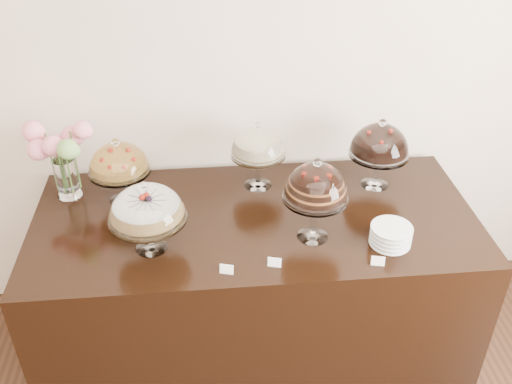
{
  "coord_description": "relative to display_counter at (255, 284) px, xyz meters",
  "views": [
    {
      "loc": [
        -0.18,
        0.17,
        2.57
      ],
      "look_at": [
        0.04,
        2.4,
        1.08
      ],
      "focal_mm": 40.0,
      "sensor_mm": 36.0,
      "label": 1
    }
  ],
  "objects": [
    {
      "name": "cake_stand_fruit_tart",
      "position": [
        -0.66,
        0.22,
        0.68
      ],
      "size": [
        0.31,
        0.31,
        0.35
      ],
      "color": "white",
      "rests_on": "display_counter"
    },
    {
      "name": "price_card_extra",
      "position": [
        0.05,
        -0.38,
        0.47
      ],
      "size": [
        0.06,
        0.03,
        0.04
      ],
      "primitive_type": "cube",
      "rotation": [
        -0.21,
        0.0,
        -0.28
      ],
      "color": "white",
      "rests_on": "display_counter"
    },
    {
      "name": "cake_stand_sugar_sponge",
      "position": [
        -0.5,
        -0.2,
        0.68
      ],
      "size": [
        0.35,
        0.35,
        0.36
      ],
      "color": "white",
      "rests_on": "display_counter"
    },
    {
      "name": "price_card_right",
      "position": [
        0.51,
        -0.41,
        0.47
      ],
      "size": [
        0.06,
        0.03,
        0.04
      ],
      "primitive_type": "cube",
      "rotation": [
        -0.21,
        0.0,
        -0.24
      ],
      "color": "white",
      "rests_on": "display_counter"
    },
    {
      "name": "cake_stand_choco_layer",
      "position": [
        0.26,
        -0.18,
        0.74
      ],
      "size": [
        0.3,
        0.3,
        0.43
      ],
      "color": "white",
      "rests_on": "display_counter"
    },
    {
      "name": "wall_back",
      "position": [
        -0.04,
        0.55,
        1.05
      ],
      "size": [
        5.0,
        0.04,
        3.0
      ],
      "primitive_type": "cube",
      "color": "beige",
      "rests_on": "ground"
    },
    {
      "name": "price_card_left",
      "position": [
        -0.16,
        -0.4,
        0.47
      ],
      "size": [
        0.06,
        0.03,
        0.04
      ],
      "primitive_type": "cube",
      "rotation": [
        -0.21,
        0.0,
        -0.27
      ],
      "color": "white",
      "rests_on": "display_counter"
    },
    {
      "name": "flower_vase",
      "position": [
        -0.96,
        0.28,
        0.72
      ],
      "size": [
        0.34,
        0.27,
        0.42
      ],
      "color": "white",
      "rests_on": "display_counter"
    },
    {
      "name": "cake_stand_dark_choco",
      "position": [
        0.67,
        0.23,
        0.7
      ],
      "size": [
        0.32,
        0.32,
        0.39
      ],
      "color": "white",
      "rests_on": "display_counter"
    },
    {
      "name": "plate_stack",
      "position": [
        0.6,
        -0.27,
        0.5
      ],
      "size": [
        0.19,
        0.19,
        0.09
      ],
      "color": "silver",
      "rests_on": "display_counter"
    },
    {
      "name": "cake_stand_cheesecake",
      "position": [
        0.04,
        0.29,
        0.7
      ],
      "size": [
        0.29,
        0.29,
        0.38
      ],
      "color": "white",
      "rests_on": "display_counter"
    },
    {
      "name": "display_counter",
      "position": [
        0.0,
        0.0,
        0.0
      ],
      "size": [
        2.2,
        1.0,
        0.9
      ],
      "primitive_type": "cube",
      "color": "black",
      "rests_on": "ground"
    }
  ]
}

